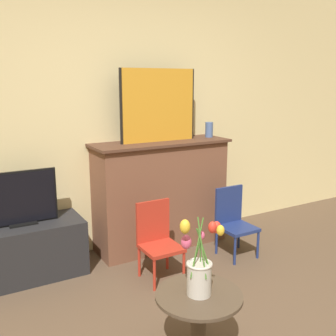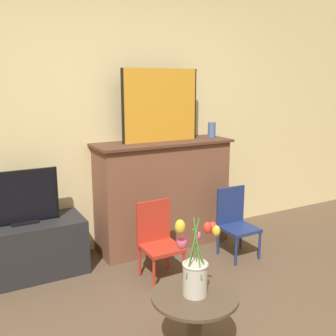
% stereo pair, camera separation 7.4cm
% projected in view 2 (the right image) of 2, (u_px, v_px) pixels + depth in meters
% --- Properties ---
extents(wall_back, '(8.00, 0.06, 2.70)m').
position_uv_depth(wall_back, '(115.00, 112.00, 3.77)').
color(wall_back, beige).
rests_on(wall_back, ground).
extents(fireplace_mantel, '(1.37, 0.47, 1.07)m').
position_uv_depth(fireplace_mantel, '(163.00, 193.00, 3.92)').
color(fireplace_mantel, brown).
rests_on(fireplace_mantel, ground).
extents(painting, '(0.79, 0.03, 0.69)m').
position_uv_depth(painting, '(161.00, 105.00, 3.73)').
color(painting, black).
rests_on(painting, fireplace_mantel).
extents(mantel_candle, '(0.08, 0.08, 0.16)m').
position_uv_depth(mantel_candle, '(212.00, 130.00, 4.05)').
color(mantel_candle, '#4C6699').
rests_on(mantel_candle, fireplace_mantel).
extents(tv_stand, '(0.97, 0.45, 0.48)m').
position_uv_depth(tv_stand, '(27.00, 249.00, 3.34)').
color(tv_stand, '#232326').
rests_on(tv_stand, ground).
extents(tv_monitor, '(0.58, 0.12, 0.45)m').
position_uv_depth(tv_monitor, '(22.00, 198.00, 3.25)').
color(tv_monitor, black).
rests_on(tv_monitor, tv_stand).
extents(chair_red, '(0.31, 0.31, 0.65)m').
position_uv_depth(chair_red, '(158.00, 238.00, 3.30)').
color(chair_red, '#B22D1E').
rests_on(chair_red, ground).
extents(chair_blue, '(0.31, 0.31, 0.65)m').
position_uv_depth(chair_blue, '(235.00, 220.00, 3.73)').
color(chair_blue, navy).
rests_on(chair_blue, ground).
extents(side_table, '(0.51, 0.51, 0.44)m').
position_uv_depth(side_table, '(194.00, 317.00, 2.29)').
color(side_table, '#4C3D2D').
rests_on(side_table, ground).
extents(vase_tulips, '(0.28, 0.22, 0.49)m').
position_uv_depth(vase_tulips, '(195.00, 269.00, 2.22)').
color(vase_tulips, beige).
rests_on(vase_tulips, side_table).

